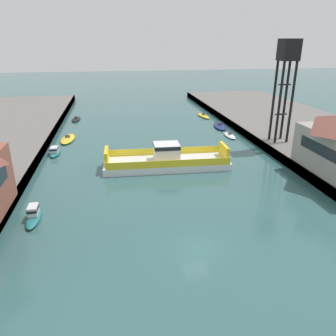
{
  "coord_description": "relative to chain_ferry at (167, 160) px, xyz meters",
  "views": [
    {
      "loc": [
        -7.23,
        -25.61,
        18.77
      ],
      "look_at": [
        0.0,
        16.63,
        2.0
      ],
      "focal_mm": 34.92,
      "sensor_mm": 36.0,
      "label": 1
    }
  ],
  "objects": [
    {
      "name": "ground_plane",
      "position": [
        -0.72,
        -22.18,
        -1.16
      ],
      "size": [
        400.0,
        400.0,
        0.0
      ],
      "primitive_type": "plane",
      "color": "#335B5B"
    },
    {
      "name": "chain_ferry",
      "position": [
        0.0,
        0.0,
        0.0
      ],
      "size": [
        19.81,
        6.93,
        3.87
      ],
      "color": "silver",
      "rests_on": "ground"
    },
    {
      "name": "moored_boat_near_left",
      "position": [
        16.33,
        23.01,
        -0.85
      ],
      "size": [
        3.49,
        7.61,
        1.1
      ],
      "color": "navy",
      "rests_on": "ground"
    },
    {
      "name": "moored_boat_near_right",
      "position": [
        -18.44,
        9.43,
        -0.63
      ],
      "size": [
        1.84,
        5.15,
        1.43
      ],
      "color": "#237075",
      "rests_on": "ground"
    },
    {
      "name": "moored_boat_mid_left",
      "position": [
        -17.13,
        36.05,
        -0.89
      ],
      "size": [
        2.49,
        5.87,
        1.0
      ],
      "color": "black",
      "rests_on": "ground"
    },
    {
      "name": "moored_boat_mid_right",
      "position": [
        -17.37,
        -13.7,
        -0.55
      ],
      "size": [
        1.56,
        4.94,
        1.64
      ],
      "color": "#237075",
      "rests_on": "ground"
    },
    {
      "name": "moored_boat_far_left",
      "position": [
        -17.19,
        18.12,
        -0.85
      ],
      "size": [
        3.06,
        7.61,
        1.08
      ],
      "color": "yellow",
      "rests_on": "ground"
    },
    {
      "name": "moored_boat_far_right",
      "position": [
        15.89,
        15.0,
        -0.89
      ],
      "size": [
        1.76,
        5.09,
        1.0
      ],
      "color": "white",
      "rests_on": "ground"
    },
    {
      "name": "moored_boat_upstream_a",
      "position": [
        15.63,
        34.53,
        -0.9
      ],
      "size": [
        2.73,
        6.97,
        1.0
      ],
      "color": "yellow",
      "rests_on": "ground"
    },
    {
      "name": "crane_tower",
      "position": [
        21.84,
        6.06,
        13.81
      ],
      "size": [
        2.95,
        2.95,
        17.58
      ],
      "color": "black",
      "rests_on": "quay_right"
    }
  ]
}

